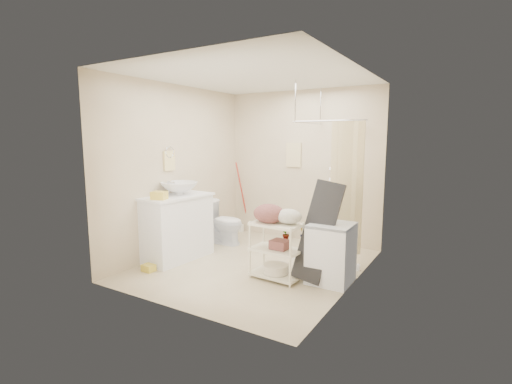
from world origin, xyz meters
The scene contains 23 objects.
floor centered at (0.00, 0.00, 0.00)m, with size 3.20×3.20×0.00m, color beige.
ceiling centered at (0.00, 0.00, 2.60)m, with size 2.80×3.20×0.04m, color silver.
wall_back centered at (0.00, 1.60, 1.30)m, with size 2.80×0.04×2.60m, color beige.
wall_front centered at (0.00, -1.60, 1.30)m, with size 2.80×0.04×2.60m, color beige.
wall_left centered at (-1.40, 0.00, 1.30)m, with size 0.04×3.20×2.60m, color beige.
wall_right centered at (1.40, 0.00, 1.30)m, with size 0.04×3.20×2.60m, color beige.
vanity centered at (-1.16, -0.33, 0.48)m, with size 0.61×1.09×0.96m, color silver.
sink centered at (-1.16, -0.24, 1.05)m, with size 0.55×0.55×0.19m, color silver.
counter_basket centered at (-1.09, -0.71, 1.01)m, with size 0.20×0.15×0.11m, color yellow.
floor_basket centered at (-1.10, -0.95, 0.07)m, with size 0.24×0.19×0.13m, color yellow.
toilet centered at (-1.04, 0.69, 0.37)m, with size 0.41×0.72×0.74m, color silver.
mop centered at (-1.23, 1.52, 0.67)m, with size 0.13×0.13×1.33m, color #B32F25, non-canonical shape.
potted_plant_a centered at (-0.20, 1.38, 0.18)m, with size 0.19×0.13×0.37m, color brown.
potted_plant_b centered at (0.15, 1.43, 0.15)m, with size 0.16×0.13×0.29m, color brown.
hanging_towel centered at (-0.15, 1.58, 1.50)m, with size 0.28×0.03×0.42m, color beige.
towel_ring centered at (-1.38, -0.20, 1.47)m, with size 0.04×0.22×0.34m, color #F9E391, non-canonical shape.
tp_holder centered at (-1.36, 0.05, 0.72)m, with size 0.08×0.12×0.14m, color white, non-canonical shape.
shower centered at (0.85, 1.05, 1.05)m, with size 1.10×1.10×2.10m, color white, non-canonical shape.
shampoo_bottle_a centered at (0.65, 1.50, 1.44)m, with size 0.09×0.09×0.24m, color silver.
shampoo_bottle_b centered at (0.75, 1.52, 1.40)m, with size 0.07×0.07×0.15m, color #455FA1.
washing_machine centered at (1.14, -0.03, 0.37)m, with size 0.51×0.53×0.74m, color white.
laundry_rack centered at (0.50, -0.29, 0.44)m, with size 0.63×0.37×0.88m, color silver, non-canonical shape.
ironing_board centered at (1.00, -0.13, 0.66)m, with size 0.37×0.11×1.31m, color black, non-canonical shape.
Camera 1 is at (2.63, -4.33, 1.79)m, focal length 26.00 mm.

